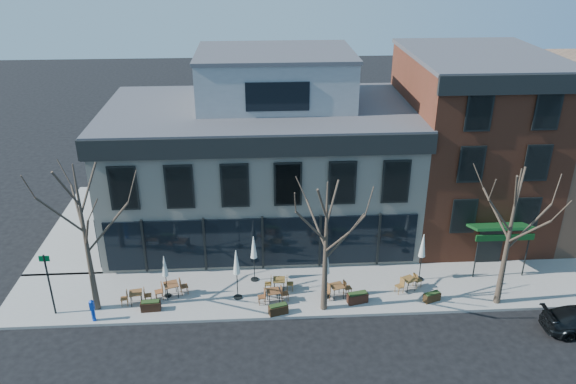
{
  "coord_description": "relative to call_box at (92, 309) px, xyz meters",
  "views": [
    {
      "loc": [
        -0.21,
        -27.12,
        17.57
      ],
      "look_at": [
        1.53,
        2.0,
        3.98
      ],
      "focal_mm": 35.0,
      "sensor_mm": 36.0,
      "label": 1
    }
  ],
  "objects": [
    {
      "name": "cafe_set_3",
      "position": [
        9.22,
        2.04,
        -0.23
      ],
      "size": [
        1.58,
        0.66,
        0.83
      ],
      "color": "brown",
      "rests_on": "sidewalk_front"
    },
    {
      "name": "call_box",
      "position": [
        0.0,
        0.0,
        0.0
      ],
      "size": [
        0.24,
        0.24,
        1.23
      ],
      "color": "#0D39B4",
      "rests_on": "sidewalk_front"
    },
    {
      "name": "cafe_set_2",
      "position": [
        8.87,
        0.98,
        -0.21
      ],
      "size": [
        1.67,
        0.76,
        0.86
      ],
      "color": "brown",
      "rests_on": "sidewalk_front"
    },
    {
      "name": "umbrella_4",
      "position": [
        16.96,
        2.58,
        1.35
      ],
      "size": [
        0.45,
        0.45,
        2.84
      ],
      "color": "black",
      "rests_on": "sidewalk_front"
    },
    {
      "name": "umbrella_2",
      "position": [
        7.92,
        3.08,
        1.28
      ],
      "size": [
        0.44,
        0.44,
        2.73
      ],
      "color": "black",
      "rests_on": "sidewalk_front"
    },
    {
      "name": "planter_1",
      "position": [
        9.09,
        0.0,
        -0.39
      ],
      "size": [
        1.03,
        0.64,
        0.54
      ],
      "color": "#322010",
      "rests_on": "sidewalk_front"
    },
    {
      "name": "planter_0",
      "position": [
        2.67,
        0.66,
        -0.38
      ],
      "size": [
        1.01,
        0.45,
        0.55
      ],
      "color": "black",
      "rests_on": "sidewalk_front"
    },
    {
      "name": "sidewalk_front",
      "position": [
        11.66,
        2.05,
        -0.73
      ],
      "size": [
        33.5,
        4.7,
        0.15
      ],
      "primitive_type": "cube",
      "color": "gray",
      "rests_on": "ground"
    },
    {
      "name": "tree_right",
      "position": [
        20.43,
        0.3,
        3.22
      ],
      "size": [
        3.72,
        3.77,
        7.48
      ],
      "color": "#382B21",
      "rests_on": "sidewalk_front"
    },
    {
      "name": "sidewalk_side",
      "position": [
        -2.84,
        10.2,
        -0.73
      ],
      "size": [
        4.5,
        12.0,
        0.15
      ],
      "primitive_type": "cube",
      "color": "gray",
      "rests_on": "ground"
    },
    {
      "name": "umbrella_3",
      "position": [
        11.62,
        1.29,
        1.33
      ],
      "size": [
        0.45,
        0.45,
        2.8
      ],
      "color": "black",
      "rests_on": "sidewalk_front"
    },
    {
      "name": "tree_corner",
      "position": [
        -0.07,
        1.0,
        3.45
      ],
      "size": [
        3.93,
        3.98,
        7.92
      ],
      "color": "#382B21",
      "rests_on": "sidewalk_front"
    },
    {
      "name": "ground",
      "position": [
        8.41,
        4.2,
        -0.8
      ],
      "size": [
        120.0,
        120.0,
        0.0
      ],
      "primitive_type": "plane",
      "color": "black",
      "rests_on": "ground"
    },
    {
      "name": "tree_mid",
      "position": [
        11.43,
        0.3,
        2.99
      ],
      "size": [
        3.5,
        3.55,
        7.04
      ],
      "color": "#382B21",
      "rests_on": "sidewalk_front"
    },
    {
      "name": "planter_3",
      "position": [
        17.08,
        0.61,
        -0.41
      ],
      "size": [
        0.96,
        0.64,
        0.5
      ],
      "color": "#2F200F",
      "rests_on": "sidewalk_front"
    },
    {
      "name": "cafe_set_0",
      "position": [
        1.84,
        1.28,
        -0.22
      ],
      "size": [
        1.62,
        0.73,
        0.84
      ],
      "color": "brown",
      "rests_on": "sidewalk_front"
    },
    {
      "name": "red_brick_building",
      "position": [
        21.41,
        9.18,
        4.83
      ],
      "size": [
        8.2,
        11.78,
        11.18
      ],
      "color": "brown",
      "rests_on": "ground"
    },
    {
      "name": "corner_building",
      "position": [
        8.49,
        9.27,
        3.92
      ],
      "size": [
        18.39,
        10.39,
        11.1
      ],
      "color": "beige",
      "rests_on": "ground"
    },
    {
      "name": "sign_pole",
      "position": [
        -2.09,
        0.7,
        1.27
      ],
      "size": [
        0.5,
        0.1,
        3.4
      ],
      "color": "black",
      "rests_on": "sidewalk_front"
    },
    {
      "name": "cafe_set_4",
      "position": [
        12.2,
        1.23,
        -0.2
      ],
      "size": [
        1.71,
        0.87,
        0.88
      ],
      "color": "brown",
      "rests_on": "sidewalk_front"
    },
    {
      "name": "umbrella_1",
      "position": [
        7.03,
        1.48,
        1.36
      ],
      "size": [
        0.46,
        0.46,
        2.86
      ],
      "color": "black",
      "rests_on": "sidewalk_front"
    },
    {
      "name": "cafe_set_5",
      "position": [
        16.11,
        1.66,
        -0.21
      ],
      "size": [
        1.64,
        1.03,
        0.85
      ],
      "color": "brown",
      "rests_on": "sidewalk_front"
    },
    {
      "name": "planter_2",
      "position": [
        13.21,
        0.7,
        -0.36
      ],
      "size": [
        1.12,
        0.66,
        0.59
      ],
      "color": "black",
      "rests_on": "sidewalk_front"
    },
    {
      "name": "cafe_set_1",
      "position": [
        3.58,
        1.82,
        -0.18
      ],
      "size": [
        1.81,
        0.98,
        0.93
      ],
      "color": "brown",
      "rests_on": "sidewalk_front"
    },
    {
      "name": "umbrella_0",
      "position": [
        3.35,
        1.83,
        1.06
      ],
      "size": [
        0.39,
        0.39,
        2.43
      ],
      "color": "black",
      "rests_on": "sidewalk_front"
    }
  ]
}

